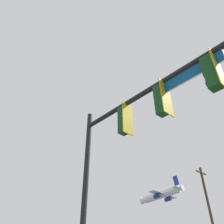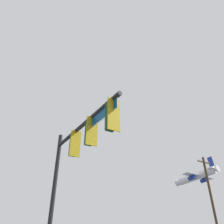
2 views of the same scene
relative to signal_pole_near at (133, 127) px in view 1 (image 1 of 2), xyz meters
name	(u,v)px [view 1 (image 1 of 2)]	position (x,y,z in m)	size (l,w,h in m)	color
signal_pole_near	(133,127)	(0.00, 0.00, 0.00)	(6.30, 1.05, 6.74)	black
utility_pole	(210,212)	(-9.18, 18.29, 0.11)	(0.38, 2.20, 9.81)	#47331E
airplane	(161,195)	(-91.05, 101.38, 27.41)	(30.26, 27.34, 13.24)	silver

